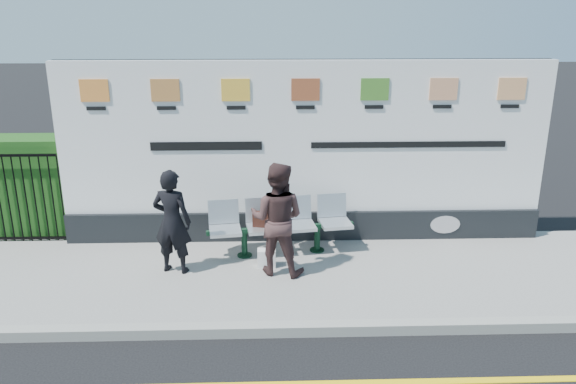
# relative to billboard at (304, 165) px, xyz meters

# --- Properties ---
(pavement) EXTENTS (14.00, 3.00, 0.12)m
(pavement) POSITION_rel_billboard_xyz_m (-0.50, -1.35, -1.36)
(pavement) COLOR gray
(pavement) RESTS_ON ground
(kerb) EXTENTS (14.00, 0.18, 0.14)m
(kerb) POSITION_rel_billboard_xyz_m (-0.50, -2.85, -1.35)
(kerb) COLOR gray
(kerb) RESTS_ON ground
(billboard) EXTENTS (8.00, 0.30, 3.00)m
(billboard) POSITION_rel_billboard_xyz_m (0.00, 0.00, 0.00)
(billboard) COLOR black
(billboard) RESTS_ON pavement
(hedge) EXTENTS (2.35, 0.70, 1.70)m
(hedge) POSITION_rel_billboard_xyz_m (-5.08, 0.45, -0.45)
(hedge) COLOR #1D4A16
(hedge) RESTS_ON pavement
(bench) EXTENTS (2.32, 0.90, 0.49)m
(bench) POSITION_rel_billboard_xyz_m (-0.40, -0.65, -1.06)
(bench) COLOR silver
(bench) RESTS_ON pavement
(woman_left) EXTENTS (0.65, 0.51, 1.58)m
(woman_left) POSITION_rel_billboard_xyz_m (-2.01, -1.24, -0.51)
(woman_left) COLOR black
(woman_left) RESTS_ON pavement
(woman_right) EXTENTS (0.97, 0.84, 1.69)m
(woman_right) POSITION_rel_billboard_xyz_m (-0.47, -1.32, -0.45)
(woman_right) COLOR #3D2727
(woman_right) RESTS_ON pavement
(handbag_brown) EXTENTS (0.32, 0.19, 0.24)m
(handbag_brown) POSITION_rel_billboard_xyz_m (-0.70, -0.69, -0.70)
(handbag_brown) COLOR black
(handbag_brown) RESTS_ON bench
(carrier_bag_white) EXTENTS (0.27, 0.16, 0.27)m
(carrier_bag_white) POSITION_rel_billboard_xyz_m (-0.64, -1.14, -1.16)
(carrier_bag_white) COLOR white
(carrier_bag_white) RESTS_ON pavement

